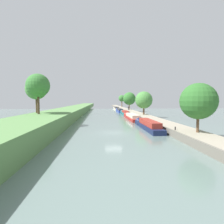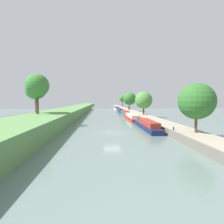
{
  "view_description": "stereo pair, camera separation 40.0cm",
  "coord_description": "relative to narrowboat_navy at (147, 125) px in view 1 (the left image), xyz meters",
  "views": [
    {
      "loc": [
        -1.98,
        -27.82,
        4.9
      ],
      "look_at": [
        1.84,
        33.57,
        1.0
      ],
      "focal_mm": 29.88,
      "sensor_mm": 36.0,
      "label": 1
    },
    {
      "loc": [
        -1.58,
        -27.85,
        4.9
      ],
      "look_at": [
        1.84,
        33.57,
        1.0
      ],
      "focal_mm": 29.88,
      "sensor_mm": 36.0,
      "label": 2
    }
  ],
  "objects": [
    {
      "name": "ground_plane",
      "position": [
        -6.15,
        -3.77,
        -0.64
      ],
      "size": [
        160.0,
        160.0,
        0.0
      ],
      "primitive_type": "plane",
      "color": "slate"
    },
    {
      "name": "left_grassy_bank",
      "position": [
        -17.92,
        -3.77,
        0.54
      ],
      "size": [
        8.09,
        260.0,
        2.36
      ],
      "color": "#5B894C",
      "rests_on": "ground_plane"
    },
    {
      "name": "right_towpath",
      "position": [
        3.45,
        -3.77,
        -0.19
      ],
      "size": [
        3.74,
        260.0,
        0.9
      ],
      "color": "#9E937F",
      "rests_on": "ground_plane"
    },
    {
      "name": "stone_quay",
      "position": [
        1.45,
        -3.77,
        -0.17
      ],
      "size": [
        0.25,
        260.0,
        0.95
      ],
      "color": "#6B665B",
      "rests_on": "ground_plane"
    },
    {
      "name": "narrowboat_navy",
      "position": [
        0.0,
        0.0,
        0.0
      ],
      "size": [
        1.91,
        13.76,
        2.11
      ],
      "color": "#141E42",
      "rests_on": "ground_plane"
    },
    {
      "name": "narrowboat_red",
      "position": [
        -0.05,
        16.48,
        -0.06
      ],
      "size": [
        2.17,
        16.23,
        2.14
      ],
      "color": "maroon",
      "rests_on": "ground_plane"
    },
    {
      "name": "narrowboat_teal",
      "position": [
        0.2,
        31.35,
        -0.08
      ],
      "size": [
        1.87,
        14.05,
        1.87
      ],
      "color": "#195B60",
      "rests_on": "ground_plane"
    },
    {
      "name": "narrowboat_blue",
      "position": [
        -0.05,
        47.35,
        -0.06
      ],
      "size": [
        1.91,
        16.91,
        1.92
      ],
      "color": "#283D93",
      "rests_on": "ground_plane"
    },
    {
      "name": "narrowboat_cream",
      "position": [
        0.15,
        65.14,
        -0.04
      ],
      "size": [
        2.0,
        16.94,
        2.06
      ],
      "color": "beige",
      "rests_on": "ground_plane"
    },
    {
      "name": "tree_rightbank_near",
      "position": [
        3.92,
        -9.35,
        4.13
      ],
      "size": [
        4.48,
        4.48,
        6.12
      ],
      "color": "brown",
      "rests_on": "right_towpath"
    },
    {
      "name": "tree_rightbank_midnear",
      "position": [
        3.88,
        19.37,
        4.3
      ],
      "size": [
        4.75,
        4.75,
        6.43
      ],
      "color": "brown",
      "rests_on": "right_towpath"
    },
    {
      "name": "tree_rightbank_midfar",
      "position": [
        4.13,
        47.01,
        4.92
      ],
      "size": [
        5.38,
        5.38,
        7.36
      ],
      "color": "brown",
      "rests_on": "right_towpath"
    },
    {
      "name": "tree_rightbank_far",
      "position": [
        4.63,
        78.88,
        5.35
      ],
      "size": [
        3.91,
        3.91,
        7.1
      ],
      "color": "brown",
      "rests_on": "right_towpath"
    },
    {
      "name": "tree_leftbank_downstream",
      "position": [
        -19.43,
        3.17,
        6.91
      ],
      "size": [
        4.24,
        4.24,
        7.34
      ],
      "color": "#4C3828",
      "rests_on": "left_grassy_bank"
    },
    {
      "name": "tree_leftbank_upstream",
      "position": [
        -20.81,
        6.33,
        6.47
      ],
      "size": [
        4.19,
        4.19,
        6.87
      ],
      "color": "brown",
      "rests_on": "left_grassy_bank"
    },
    {
      "name": "person_walking",
      "position": [
        3.17,
        43.36,
        1.13
      ],
      "size": [
        0.34,
        0.34,
        1.66
      ],
      "color": "#282D42",
      "rests_on": "right_towpath"
    },
    {
      "name": "mooring_bollard_near",
      "position": [
        1.88,
        -7.41,
        0.49
      ],
      "size": [
        0.16,
        0.16,
        0.45
      ],
      "color": "black",
      "rests_on": "right_towpath"
    },
    {
      "name": "mooring_bollard_far",
      "position": [
        1.88,
        72.67,
        0.49
      ],
      "size": [
        0.16,
        0.16,
        0.45
      ],
      "color": "black",
      "rests_on": "right_towpath"
    }
  ]
}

